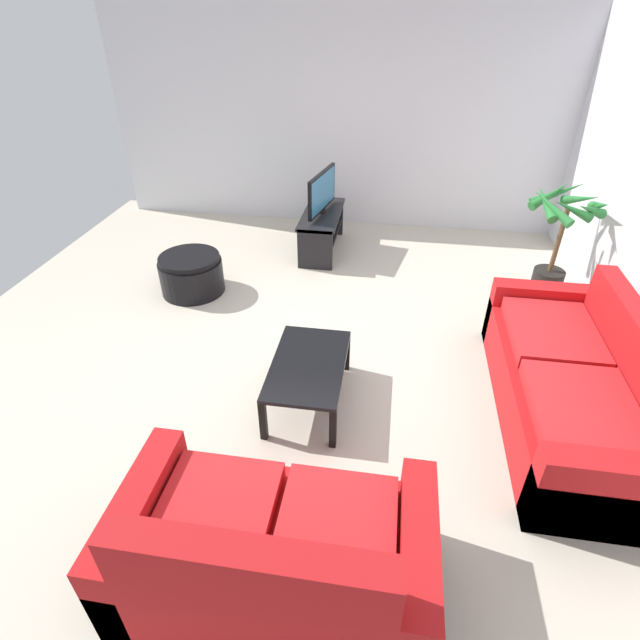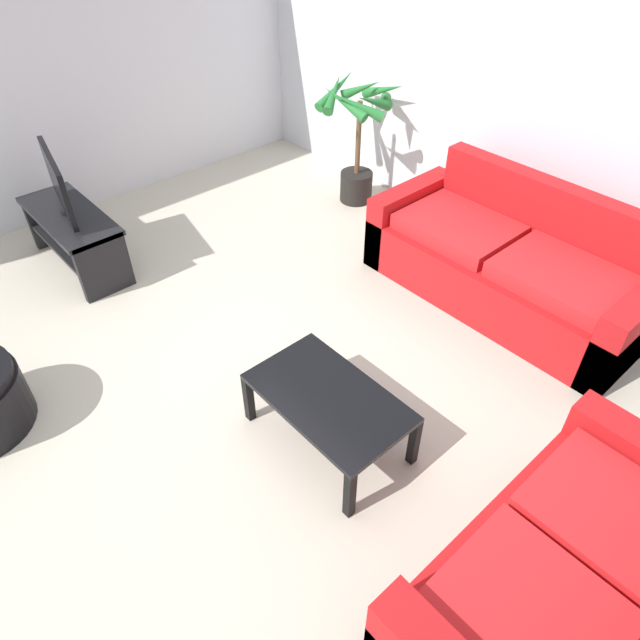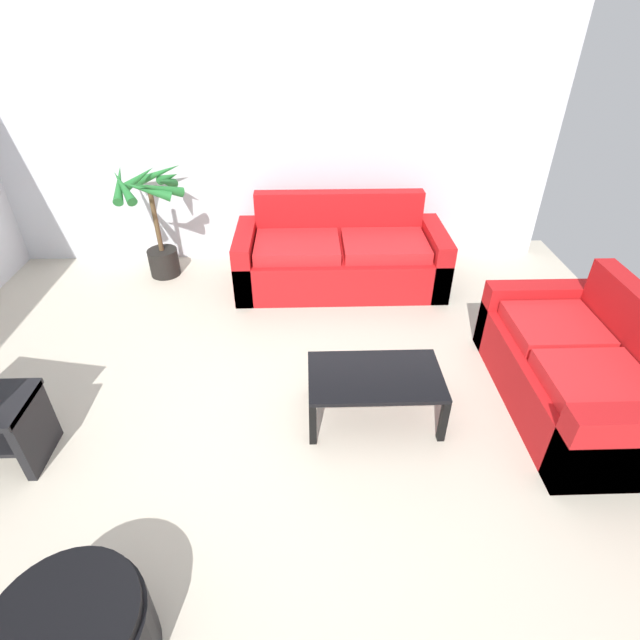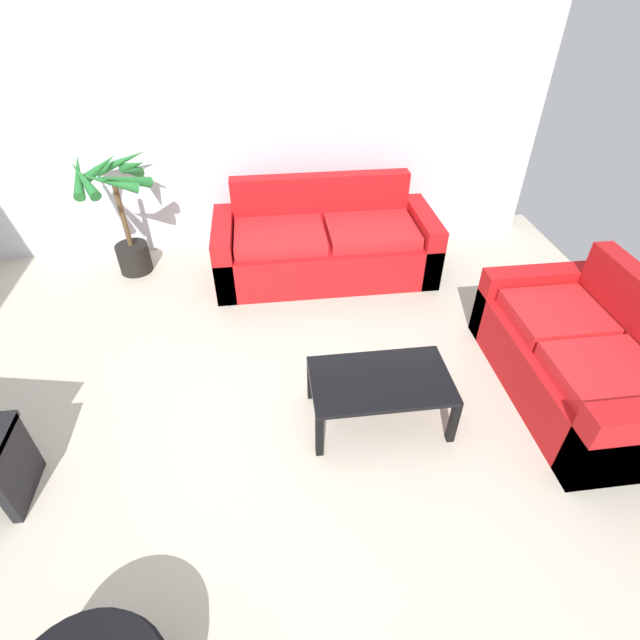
% 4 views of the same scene
% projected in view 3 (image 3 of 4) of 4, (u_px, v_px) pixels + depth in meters
% --- Properties ---
extents(ground_plane, '(6.60, 6.60, 0.00)m').
position_uv_depth(ground_plane, '(266.00, 448.00, 3.32)').
color(ground_plane, beige).
extents(wall_back, '(6.00, 0.06, 2.70)m').
position_uv_depth(wall_back, '(275.00, 138.00, 5.05)').
color(wall_back, silver).
rests_on(wall_back, ground).
extents(couch_main, '(2.14, 0.90, 0.90)m').
position_uv_depth(couch_main, '(340.00, 258.00, 5.06)').
color(couch_main, red).
rests_on(couch_main, ground).
extents(couch_loveseat, '(0.90, 1.64, 0.90)m').
position_uv_depth(couch_loveseat, '(578.00, 372.00, 3.53)').
color(couch_loveseat, red).
rests_on(couch_loveseat, ground).
extents(coffee_table, '(0.95, 0.56, 0.38)m').
position_uv_depth(coffee_table, '(375.00, 380.00, 3.40)').
color(coffee_table, black).
rests_on(coffee_table, ground).
extents(potted_palm, '(0.77, 0.74, 1.19)m').
position_uv_depth(potted_palm, '(155.00, 220.00, 5.03)').
color(potted_palm, black).
rests_on(potted_palm, ground).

